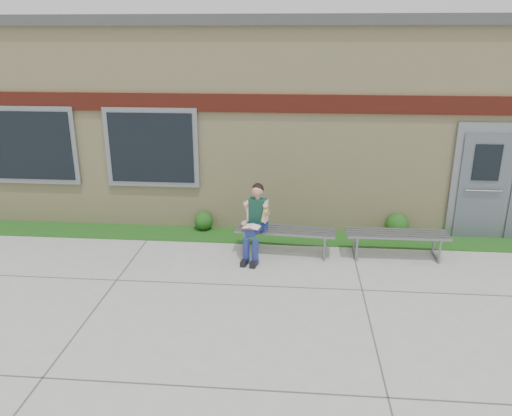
{
  "coord_description": "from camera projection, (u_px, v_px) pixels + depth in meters",
  "views": [
    {
      "loc": [
        -0.08,
        -6.66,
        3.8
      ],
      "look_at": [
        -0.79,
        1.7,
        0.92
      ],
      "focal_mm": 35.0,
      "sensor_mm": 36.0,
      "label": 1
    }
  ],
  "objects": [
    {
      "name": "shrub_mid",
      "position": [
        204.0,
        221.0,
        10.28
      ],
      "size": [
        0.38,
        0.38,
        0.38
      ],
      "primitive_type": "sphere",
      "color": "#174913",
      "rests_on": "grass_strip"
    },
    {
      "name": "shrub_east",
      "position": [
        397.0,
        225.0,
        9.96
      ],
      "size": [
        0.45,
        0.45,
        0.45
      ],
      "primitive_type": "sphere",
      "color": "#174913",
      "rests_on": "grass_strip"
    },
    {
      "name": "grass_strip",
      "position": [
        299.0,
        237.0,
        9.95
      ],
      "size": [
        16.0,
        0.8,
        0.02
      ],
      "primitive_type": "cube",
      "color": "#174913",
      "rests_on": "ground"
    },
    {
      "name": "girl",
      "position": [
        256.0,
        220.0,
        8.89
      ],
      "size": [
        0.49,
        0.84,
        1.35
      ],
      "rotation": [
        0.0,
        0.0,
        -0.23
      ],
      "color": "navy",
      "rests_on": "ground"
    },
    {
      "name": "bench_right",
      "position": [
        397.0,
        238.0,
        8.98
      ],
      "size": [
        1.81,
        0.52,
        0.47
      ],
      "rotation": [
        0.0,
        0.0,
        0.01
      ],
      "color": "slate",
      "rests_on": "ground"
    },
    {
      "name": "bench_left",
      "position": [
        286.0,
        235.0,
        9.15
      ],
      "size": [
        1.85,
        0.65,
        0.47
      ],
      "rotation": [
        0.0,
        0.0,
        -0.08
      ],
      "color": "slate",
      "rests_on": "ground"
    },
    {
      "name": "ground",
      "position": [
        299.0,
        303.0,
        7.51
      ],
      "size": [
        80.0,
        80.0,
        0.0
      ],
      "primitive_type": "plane",
      "color": "#9E9E99",
      "rests_on": "ground"
    },
    {
      "name": "school_building",
      "position": [
        302.0,
        109.0,
        12.47
      ],
      "size": [
        16.2,
        6.22,
        4.2
      ],
      "color": "beige",
      "rests_on": "ground"
    }
  ]
}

